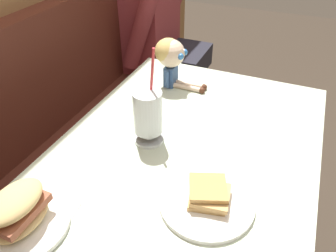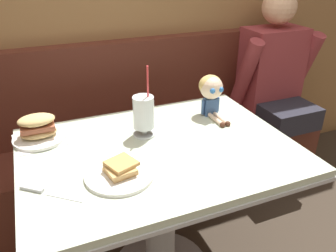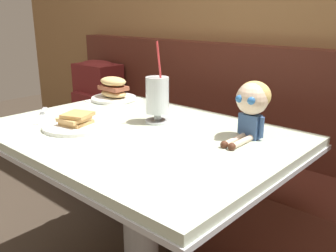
# 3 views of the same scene
# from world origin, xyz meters

# --- Properties ---
(booth_bench) EXTENTS (2.60, 0.48, 1.00)m
(booth_bench) POSITION_xyz_m (0.00, 0.81, 0.33)
(booth_bench) COLOR #512319
(booth_bench) RESTS_ON ground
(diner_table) EXTENTS (1.11, 0.81, 0.74)m
(diner_table) POSITION_xyz_m (0.00, 0.18, 0.54)
(diner_table) COLOR beige
(diner_table) RESTS_ON ground
(toast_plate) EXTENTS (0.25, 0.25, 0.06)m
(toast_plate) POSITION_xyz_m (-0.20, 0.05, 0.76)
(toast_plate) COLOR white
(toast_plate) RESTS_ON diner_table
(milkshake_glass) EXTENTS (0.10, 0.10, 0.32)m
(milkshake_glass) POSITION_xyz_m (-0.02, 0.30, 0.84)
(milkshake_glass) COLOR silver
(milkshake_glass) RESTS_ON diner_table
(sandwich_plate) EXTENTS (0.23, 0.23, 0.12)m
(sandwich_plate) POSITION_xyz_m (-0.44, 0.44, 0.79)
(sandwich_plate) COLOR white
(sandwich_plate) RESTS_ON diner_table
(seated_doll) EXTENTS (0.11, 0.22, 0.20)m
(seated_doll) POSITION_xyz_m (0.35, 0.38, 0.87)
(seated_doll) COLOR #385689
(seated_doll) RESTS_ON diner_table
(diner_patron) EXTENTS (0.55, 0.48, 0.81)m
(diner_patron) POSITION_xyz_m (1.03, 0.76, 0.74)
(diner_patron) COLOR maroon
(diner_patron) RESTS_ON booth_bench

